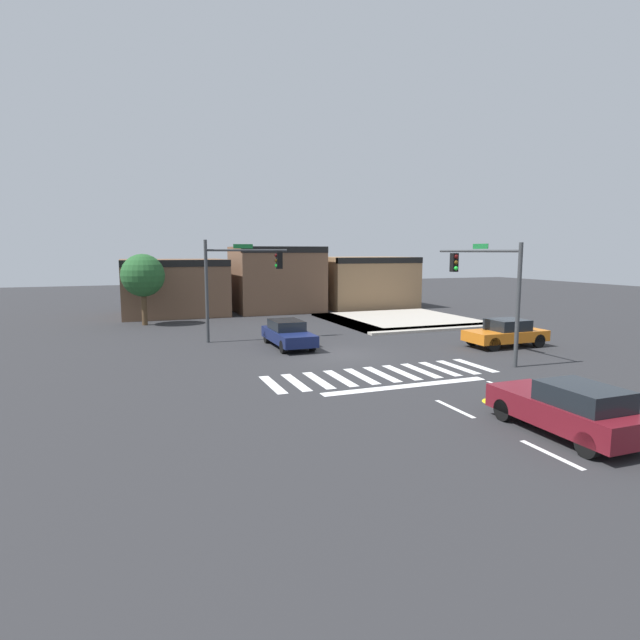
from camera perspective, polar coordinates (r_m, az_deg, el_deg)
ground_plane at (r=25.33m, az=2.11°, el=-3.79°), size 120.00×120.00×0.00m
crosswalk_near at (r=21.36m, az=6.85°, el=-5.98°), size 9.67×2.80×0.01m
lane_markings at (r=16.54m, az=21.94°, el=-10.53°), size 6.80×18.75×0.01m
bike_detector_marking at (r=18.40m, az=19.14°, el=-8.58°), size 1.05×1.05×0.01m
curb_corner_northeast at (r=37.38m, az=8.48°, el=-0.06°), size 10.00×10.60×0.15m
storefront_row at (r=43.82m, az=-5.04°, el=4.16°), size 24.65×7.00×5.40m
traffic_signal_northwest at (r=29.08m, az=-8.96°, el=5.17°), size 4.68×0.32×5.63m
traffic_signal_southeast at (r=25.25m, az=17.87°, el=4.54°), size 0.32×6.02×5.38m
car_maroon at (r=15.69m, az=25.76°, el=-8.84°), size 1.71×4.38×1.51m
car_orange at (r=28.88m, az=19.90°, el=-1.35°), size 4.24×1.92×1.45m
car_navy at (r=27.19m, az=-3.57°, el=-1.50°), size 1.75×4.58×1.38m
roadside_tree at (r=36.92m, az=-19.03°, el=4.65°), size 2.90×2.90×4.85m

